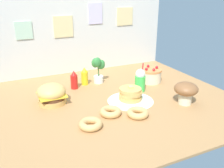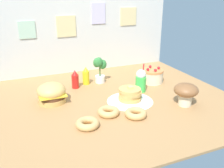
% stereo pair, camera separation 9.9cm
% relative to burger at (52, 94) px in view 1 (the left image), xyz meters
% --- Properties ---
extents(ground_plane, '(2.38, 2.03, 0.02)m').
position_rel_burger_xyz_m(ground_plane, '(0.55, -0.18, -0.10)').
color(ground_plane, '#B27F4C').
extents(back_wall, '(2.38, 0.04, 1.04)m').
position_rel_burger_xyz_m(back_wall, '(0.56, 0.83, 0.43)').
color(back_wall, beige).
rests_on(back_wall, ground_plane).
extents(doily_mat, '(0.45, 0.45, 0.00)m').
position_rel_burger_xyz_m(doily_mat, '(0.70, -0.28, -0.09)').
color(doily_mat, white).
rests_on(doily_mat, ground_plane).
extents(burger, '(0.27, 0.27, 0.20)m').
position_rel_burger_xyz_m(burger, '(0.00, 0.00, 0.00)').
color(burger, '#DBA859').
rests_on(burger, ground_plane).
extents(pancake_stack, '(0.35, 0.35, 0.15)m').
position_rel_burger_xyz_m(pancake_stack, '(0.70, -0.28, -0.03)').
color(pancake_stack, white).
rests_on(pancake_stack, doily_mat).
extents(layer_cake, '(0.25, 0.25, 0.19)m').
position_rel_burger_xyz_m(layer_cake, '(1.17, 0.09, -0.01)').
color(layer_cake, beige).
rests_on(layer_cake, ground_plane).
extents(ketchup_bottle, '(0.08, 0.08, 0.20)m').
position_rel_burger_xyz_m(ketchup_bottle, '(0.30, 0.27, 0.00)').
color(ketchup_bottle, red).
rests_on(ketchup_bottle, ground_plane).
extents(mustard_bottle, '(0.08, 0.08, 0.20)m').
position_rel_burger_xyz_m(mustard_bottle, '(0.45, 0.34, 0.00)').
color(mustard_bottle, yellow).
rests_on(mustard_bottle, ground_plane).
extents(cream_soda_cup, '(0.11, 0.11, 0.31)m').
position_rel_burger_xyz_m(cream_soda_cup, '(0.92, -0.09, 0.03)').
color(cream_soda_cup, green).
rests_on(cream_soda_cup, ground_plane).
extents(donut_pink_glaze, '(0.19, 0.19, 0.06)m').
position_rel_burger_xyz_m(donut_pink_glaze, '(0.17, -0.58, -0.06)').
color(donut_pink_glaze, tan).
rests_on(donut_pink_glaze, ground_plane).
extents(donut_chocolate, '(0.19, 0.19, 0.06)m').
position_rel_burger_xyz_m(donut_chocolate, '(0.40, -0.45, -0.06)').
color(donut_chocolate, tan).
rests_on(donut_chocolate, ground_plane).
extents(donut_vanilla, '(0.19, 0.19, 0.06)m').
position_rel_burger_xyz_m(donut_vanilla, '(0.61, -0.57, -0.06)').
color(donut_vanilla, tan).
rests_on(donut_vanilla, ground_plane).
extents(potted_plant, '(0.15, 0.12, 0.31)m').
position_rel_burger_xyz_m(potted_plant, '(0.61, 0.32, 0.07)').
color(potted_plant, white).
rests_on(potted_plant, ground_plane).
extents(mushroom_stool, '(0.22, 0.22, 0.21)m').
position_rel_burger_xyz_m(mushroom_stool, '(1.14, -0.55, 0.04)').
color(mushroom_stool, beige).
rests_on(mushroom_stool, ground_plane).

